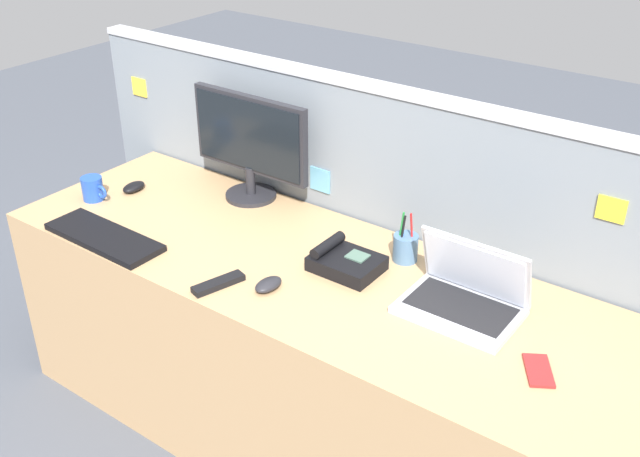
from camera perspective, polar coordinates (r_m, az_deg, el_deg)
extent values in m
plane|color=#4C515B|center=(2.87, -0.61, -15.69)|extent=(10.00, 10.00, 0.00)
cube|color=tan|center=(2.62, -0.65, -9.89)|extent=(2.24, 0.72, 0.74)
cube|color=gray|center=(2.76, 4.29, -1.77)|extent=(2.65, 0.06, 1.22)
cube|color=#B7BAC1|center=(2.50, 4.82, 10.60)|extent=(2.65, 0.07, 0.02)
cube|color=#66ADD1|center=(2.73, 0.01, 3.72)|extent=(0.09, 0.01, 0.09)
cube|color=yellow|center=(3.27, -13.61, 10.43)|extent=(0.08, 0.01, 0.08)
cube|color=yellow|center=(2.26, 21.31, 1.37)|extent=(0.08, 0.01, 0.07)
cylinder|color=#232328|center=(2.86, -5.27, 2.57)|extent=(0.19, 0.19, 0.02)
cylinder|color=#232328|center=(2.83, -5.33, 3.67)|extent=(0.04, 0.04, 0.11)
cube|color=#232328|center=(2.76, -5.33, 7.18)|extent=(0.51, 0.03, 0.29)
cube|color=black|center=(2.75, -5.55, 7.08)|extent=(0.48, 0.01, 0.26)
cube|color=#B2B5BC|center=(2.22, 10.52, -6.18)|extent=(0.34, 0.24, 0.02)
cube|color=black|center=(2.22, 10.67, -5.83)|extent=(0.30, 0.17, 0.00)
cube|color=#B2B5BC|center=(2.23, 11.78, -2.89)|extent=(0.34, 0.07, 0.19)
cube|color=silver|center=(2.23, 11.67, -3.04)|extent=(0.31, 0.06, 0.17)
cube|color=black|center=(2.38, 2.05, -2.67)|extent=(0.21, 0.17, 0.05)
cube|color=#4C6B5B|center=(2.37, 2.88, -2.13)|extent=(0.06, 0.06, 0.01)
cylinder|color=black|center=(2.39, 0.60, -1.28)|extent=(0.04, 0.15, 0.04)
cube|color=black|center=(2.65, -16.13, -0.64)|extent=(0.46, 0.16, 0.02)
ellipsoid|color=black|center=(2.97, -14.00, 3.08)|extent=(0.07, 0.10, 0.03)
ellipsoid|color=#232328|center=(2.29, -3.96, -4.28)|extent=(0.07, 0.10, 0.03)
cylinder|color=#4C7093|center=(2.44, 6.53, -1.47)|extent=(0.08, 0.08, 0.09)
cylinder|color=#238438|center=(2.41, 6.17, -0.21)|extent=(0.02, 0.02, 0.14)
cylinder|color=black|center=(2.40, 6.29, -0.40)|extent=(0.02, 0.01, 0.13)
cylinder|color=red|center=(2.40, 7.00, -0.28)|extent=(0.01, 0.02, 0.14)
cylinder|color=blue|center=(2.41, 6.31, -0.40)|extent=(0.01, 0.02, 0.12)
cube|color=#B22323|center=(2.06, 16.31, -10.34)|extent=(0.12, 0.14, 0.01)
cube|color=black|center=(2.33, -7.75, -4.17)|extent=(0.09, 0.18, 0.02)
cylinder|color=blue|center=(2.94, -16.94, 2.94)|extent=(0.08, 0.08, 0.09)
torus|color=blue|center=(2.90, -16.31, 2.69)|extent=(0.05, 0.01, 0.05)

